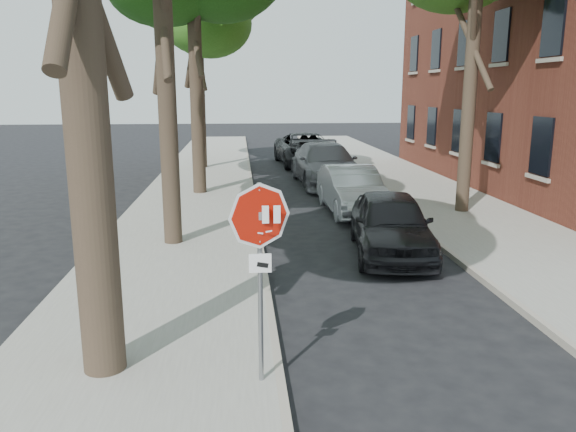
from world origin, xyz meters
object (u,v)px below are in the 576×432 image
object	(u,v)px
stop_sign	(260,245)
car_c	(326,164)
car_a	(391,224)
car_b	(352,190)
tree_far	(198,15)
car_d	(306,149)

from	to	relation	value
stop_sign	car_c	xyz separation A→B (m)	(3.30, 16.01, -1.11)
car_a	car_b	size ratio (longest dim) A/B	0.98
tree_far	car_a	distance (m)	17.38
stop_sign	car_b	distance (m)	11.17
car_a	stop_sign	bearing A→B (deg)	-111.53
stop_sign	tree_far	size ratio (longest dim) A/B	0.28
car_a	car_c	distance (m)	10.09
car_a	car_d	distance (m)	16.25
tree_far	car_d	size ratio (longest dim) A/B	1.57
car_a	tree_far	bearing A→B (deg)	116.90
tree_far	car_b	size ratio (longest dim) A/B	2.11
tree_far	car_b	xyz separation A→B (m)	(5.32, -10.54, -6.48)
car_b	car_c	xyz separation A→B (m)	(0.00, 5.41, 0.11)
stop_sign	car_d	xyz separation A→B (m)	(3.22, 22.17, -1.13)
tree_far	car_d	distance (m)	8.33
stop_sign	car_d	size ratio (longest dim) A/B	0.44
car_a	car_d	bearing A→B (deg)	97.90
car_a	car_d	size ratio (longest dim) A/B	0.73
stop_sign	car_b	world-z (taller)	stop_sign
car_a	car_c	bearing A→B (deg)	97.63
stop_sign	car_b	xyz separation A→B (m)	(3.30, 10.60, -1.22)
car_c	tree_far	bearing A→B (deg)	133.65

